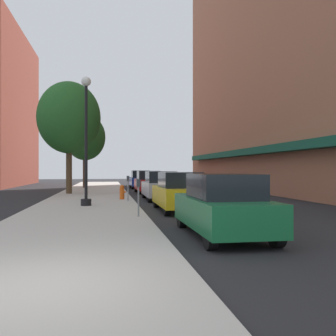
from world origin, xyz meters
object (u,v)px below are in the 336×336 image
(car_yellow, at_px, (179,192))
(car_blue, at_px, (140,180))
(parking_meter_near, at_px, (128,185))
(lamppost, at_px, (86,138))
(car_silver, at_px, (160,186))
(parking_meter_far, at_px, (138,193))
(tree_near, at_px, (85,137))
(car_green, at_px, (223,206))
(fire_hydrant, at_px, (122,192))
(tree_mid, at_px, (69,118))
(car_red, at_px, (148,182))

(car_yellow, xyz_separation_m, car_blue, (0.00, 19.20, 0.00))
(parking_meter_near, xyz_separation_m, car_yellow, (1.95, -4.09, -0.14))
(lamppost, relative_size, parking_meter_near, 4.50)
(car_blue, bearing_deg, car_silver, -91.70)
(parking_meter_near, height_order, parking_meter_far, same)
(parking_meter_near, distance_m, car_blue, 15.23)
(parking_meter_far, bearing_deg, tree_near, 98.10)
(parking_meter_near, bearing_deg, parking_meter_far, -90.00)
(parking_meter_far, bearing_deg, car_blue, 84.88)
(car_green, bearing_deg, fire_hydrant, 101.90)
(parking_meter_far, relative_size, car_silver, 0.30)
(parking_meter_far, relative_size, tree_near, 0.20)
(car_green, xyz_separation_m, car_silver, (0.00, 11.82, 0.00))
(fire_hydrant, height_order, tree_near, tree_near)
(parking_meter_near, height_order, tree_near, tree_near)
(car_green, bearing_deg, car_yellow, 90.72)
(parking_meter_far, distance_m, tree_mid, 14.38)
(parking_meter_far, xyz_separation_m, car_yellow, (1.95, 2.56, -0.14))
(parking_meter_far, xyz_separation_m, car_red, (1.95, 14.81, -0.14))
(tree_near, xyz_separation_m, car_blue, (5.01, 0.27, -3.85))
(fire_hydrant, xyz_separation_m, car_blue, (2.22, 14.03, 0.29))
(tree_mid, relative_size, car_blue, 1.78)
(car_blue, bearing_deg, fire_hydrant, -100.70)
(fire_hydrant, bearing_deg, car_silver, 14.41)
(parking_meter_far, height_order, car_blue, car_blue)
(tree_near, bearing_deg, car_silver, -69.21)
(parking_meter_far, bearing_deg, lamppost, 114.94)
(car_green, height_order, car_blue, same)
(tree_near, bearing_deg, parking_meter_far, -81.90)
(car_red, height_order, car_blue, same)
(lamppost, relative_size, tree_mid, 0.77)
(tree_mid, distance_m, car_yellow, 12.84)
(tree_near, bearing_deg, car_green, -78.67)
(tree_mid, height_order, car_yellow, tree_mid)
(fire_hydrant, bearing_deg, car_blue, 80.99)
(car_yellow, bearing_deg, car_red, 91.64)
(lamppost, distance_m, car_silver, 6.08)
(fire_hydrant, bearing_deg, parking_meter_near, -75.61)
(lamppost, relative_size, car_red, 1.37)
(car_silver, distance_m, car_blue, 13.46)
(car_silver, bearing_deg, car_blue, 90.24)
(fire_hydrant, distance_m, parking_meter_far, 7.74)
(car_yellow, bearing_deg, car_silver, 91.64)
(lamppost, distance_m, parking_meter_near, 3.80)
(parking_meter_far, distance_m, car_yellow, 3.22)
(car_yellow, bearing_deg, tree_mid, 119.43)
(parking_meter_near, height_order, car_silver, car_silver)
(lamppost, height_order, car_green, lamppost)
(fire_hydrant, distance_m, parking_meter_near, 1.18)
(tree_mid, height_order, car_red, tree_mid)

